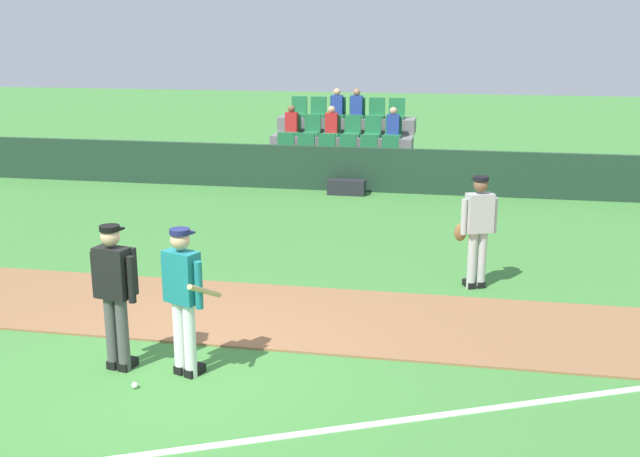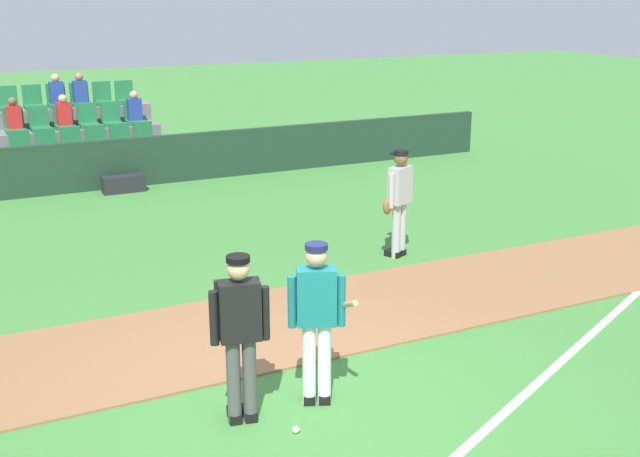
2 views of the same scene
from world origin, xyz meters
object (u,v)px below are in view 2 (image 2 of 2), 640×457
object	(u,v)px
batter_teal_jersey	(317,318)
baseball	(296,429)
umpire_home_plate	(240,329)
equipment_bag	(123,184)
runner_grey_jersey	(399,200)

from	to	relation	value
batter_teal_jersey	baseball	bearing A→B (deg)	-135.52
umpire_home_plate	equipment_bag	size ratio (longest dim) A/B	1.96
batter_teal_jersey	baseball	distance (m)	1.13
runner_grey_jersey	equipment_bag	xyz separation A→B (m)	(-3.01, 6.39, -0.78)
batter_teal_jersey	runner_grey_jersey	world-z (taller)	same
umpire_home_plate	equipment_bag	world-z (taller)	umpire_home_plate
batter_teal_jersey	umpire_home_plate	distance (m)	0.84
umpire_home_plate	baseball	world-z (taller)	umpire_home_plate
baseball	equipment_bag	distance (m)	10.61
batter_teal_jersey	equipment_bag	distance (m)	10.18
umpire_home_plate	runner_grey_jersey	xyz separation A→B (m)	(4.14, 3.74, -0.04)
equipment_bag	batter_teal_jersey	bearing A→B (deg)	-91.67
runner_grey_jersey	baseball	distance (m)	5.71
baseball	umpire_home_plate	bearing A→B (deg)	129.82
batter_teal_jersey	umpire_home_plate	xyz separation A→B (m)	(-0.84, 0.01, 0.03)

